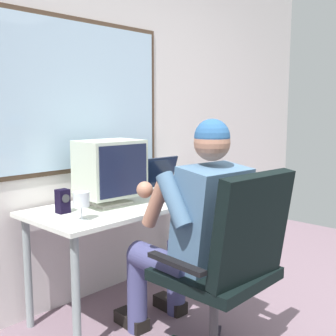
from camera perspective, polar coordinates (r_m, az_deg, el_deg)
The scene contains 9 objects.
wall_rear at distance 3.04m, azimuth -8.81°, elevation 7.10°, with size 5.39×0.08×2.55m.
desk at distance 2.81m, azimuth -4.46°, elevation -6.15°, with size 1.43×0.63×0.72m.
office_chair at distance 2.20m, azimuth 8.68°, elevation -11.80°, with size 0.65×0.59×1.03m.
person_seated at distance 2.34m, azimuth 3.50°, elevation -8.22°, with size 0.55×0.79×1.28m.
crt_monitor at distance 2.68m, azimuth -7.90°, elevation -0.10°, with size 0.41×0.32×0.41m.
laptop at distance 3.11m, azimuth -0.22°, elevation -2.00°, with size 0.36×0.36×0.25m.
wine_glass at distance 2.34m, azimuth -11.74°, elevation -4.39°, with size 0.09×0.09×0.16m.
desk_speaker at distance 2.54m, azimuth -14.15°, elevation -4.40°, with size 0.07×0.07×0.14m.
coffee_mug at distance 2.78m, azimuth -0.63°, elevation -3.68°, with size 0.09×0.09×0.08m.
Camera 1 is at (-1.89, -0.31, 1.33)m, focal length 44.73 mm.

